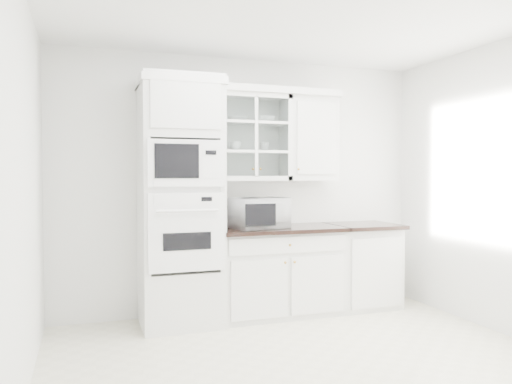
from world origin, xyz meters
name	(u,v)px	position (x,y,z in m)	size (l,w,h in m)	color
ground	(314,367)	(0.00, 0.00, 0.01)	(4.00, 3.50, 0.01)	beige
room_shell	(292,136)	(0.00, 0.43, 1.78)	(4.00, 3.50, 2.70)	white
oven_column	(180,202)	(-0.75, 1.42, 1.20)	(0.76, 0.68, 2.40)	silver
base_cabinet_run	(278,270)	(0.28, 1.45, 0.46)	(1.32, 0.67, 0.92)	silver
extra_base_cabinet	(362,265)	(1.28, 1.45, 0.46)	(0.72, 0.67, 0.92)	silver
upper_cabinet_glass	(251,138)	(0.03, 1.58, 1.85)	(0.80, 0.33, 0.90)	silver
upper_cabinet_solid	(310,139)	(0.71, 1.58, 1.85)	(0.55, 0.33, 0.90)	silver
crown_molding	(242,90)	(-0.07, 1.56, 2.33)	(2.14, 0.38, 0.07)	white
countertop_microwave	(259,213)	(0.05, 1.40, 1.08)	(0.54, 0.45, 0.31)	white
bowl_a	(238,120)	(-0.11, 1.60, 2.03)	(0.20, 0.20, 0.05)	white
bowl_b	(265,120)	(0.19, 1.59, 2.04)	(0.21, 0.21, 0.07)	white
cup_a	(236,146)	(-0.14, 1.58, 1.76)	(0.12, 0.12, 0.09)	white
cup_b	(264,147)	(0.18, 1.60, 1.76)	(0.10, 0.10, 0.09)	white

